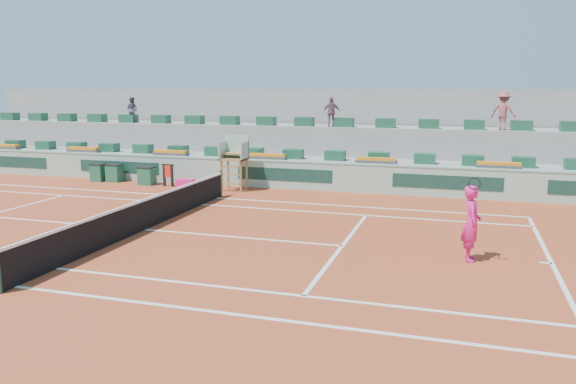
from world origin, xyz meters
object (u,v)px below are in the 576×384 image
player_bag (185,183)px  drink_cooler_a (147,176)px  umpire_chair (235,155)px  tennis_player (471,223)px

player_bag → drink_cooler_a: (-2.01, 0.06, 0.24)m
umpire_chair → drink_cooler_a: size_ratio=2.86×
player_bag → tennis_player: tennis_player is taller
umpire_chair → drink_cooler_a: (-4.47, 0.06, -1.12)m
player_bag → umpire_chair: umpire_chair is taller
player_bag → umpire_chair: 2.81m
drink_cooler_a → tennis_player: bearing=-28.8°
umpire_chair → tennis_player: 12.58m
tennis_player → umpire_chair: bearing=141.6°
drink_cooler_a → player_bag: bearing=-1.8°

